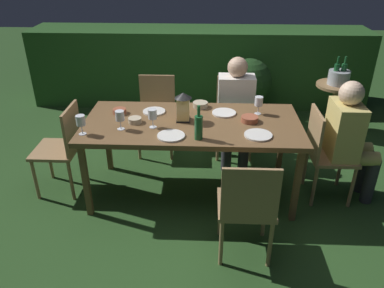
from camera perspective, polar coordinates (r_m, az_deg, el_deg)
The scene contains 27 objects.
ground_plane at distance 3.76m, azimuth 0.00°, elevation -7.10°, with size 16.00×16.00×0.00m, color #26471E.
dining_table at distance 3.41m, azimuth 0.00°, elevation 2.57°, with size 1.94×0.92×0.75m.
chair_side_right_a at distance 4.31m, azimuth -5.35°, elevation 4.97°, with size 0.42×0.40×0.87m.
chair_head_far at distance 3.67m, azimuth 19.41°, elevation -0.96°, with size 0.40×0.42×0.87m.
person_in_mustard at distance 3.66m, azimuth 22.71°, elevation 1.07°, with size 0.48×0.38×1.15m.
chair_side_left_b at distance 2.80m, azimuth 8.31°, elevation -9.16°, with size 0.42×0.40×0.87m.
chair_side_right_b at distance 4.28m, azimuth 6.38°, elevation 4.76°, with size 0.42×0.40×0.87m.
person_in_cream at distance 4.04m, azimuth 6.64°, elevation 5.64°, with size 0.38×0.47×1.15m.
chair_head_near at distance 3.75m, azimuth -18.94°, elevation -0.18°, with size 0.40×0.42×0.87m.
lantern_centerpiece at distance 3.35m, azimuth -1.33°, elevation 5.87°, with size 0.15×0.15×0.27m.
green_bottle_on_table at distance 3.04m, azimuth 1.00°, elevation 2.63°, with size 0.07×0.07×0.29m.
wine_glass_a at distance 3.26m, azimuth -10.83°, elevation 4.08°, with size 0.08×0.08×0.17m.
wine_glass_b at distance 3.25m, azimuth -6.00°, elevation 4.39°, with size 0.08×0.08×0.17m.
wine_glass_c at distance 3.24m, azimuth -16.45°, elevation 3.30°, with size 0.08×0.08×0.17m.
wine_glass_d at distance 3.56m, azimuth 10.04°, elevation 6.24°, with size 0.08×0.08×0.17m.
plate_a at distance 3.60m, azimuth -5.74°, elevation 4.91°, with size 0.21×0.21×0.01m, color silver.
plate_b at distance 3.18m, azimuth 9.96°, elevation 1.34°, with size 0.23×0.23×0.01m, color silver.
plate_c at distance 3.56m, azimuth 4.85°, elevation 4.71°, with size 0.22×0.22×0.01m, color white.
plate_d at distance 3.12m, azimuth -3.18°, elevation 1.25°, with size 0.23×0.23×0.01m, color silver.
bowl_olives at distance 3.61m, azimuth -10.88°, elevation 4.92°, with size 0.12×0.12×0.05m.
bowl_bread at distance 3.40m, azimuth -8.62°, elevation 3.60°, with size 0.12×0.12×0.05m.
bowl_salad at distance 3.42m, azimuth 8.69°, elevation 3.77°, with size 0.15×0.15×0.05m.
bowl_dip at distance 3.69m, azimuth 1.27°, elevation 5.97°, with size 0.14×0.14×0.05m.
side_table at distance 5.13m, azimuth 20.71°, elevation 6.22°, with size 0.51×0.51×0.62m.
ice_bucket at distance 5.03m, azimuth 21.31°, elevation 9.51°, with size 0.26×0.26×0.34m.
hedge_backdrop at distance 5.76m, azimuth 1.08°, elevation 11.69°, with size 4.84×0.75×1.09m, color #234C1E.
potted_plant_by_hedge at distance 5.10m, azimuth 8.56°, elevation 8.96°, with size 0.60×0.60×0.86m.
Camera 1 is at (0.13, -3.07, 2.17)m, focal length 35.34 mm.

